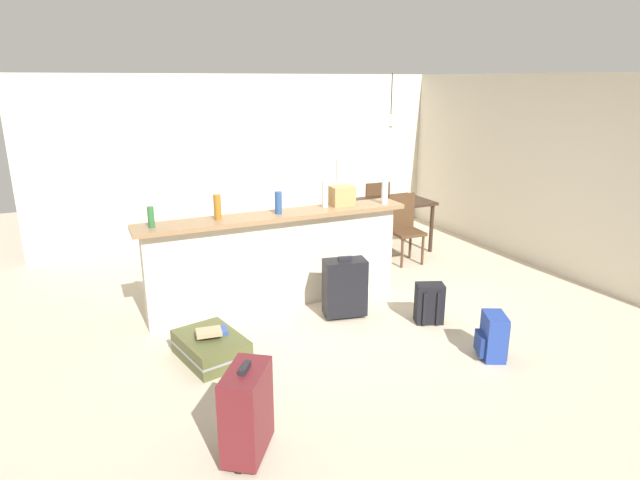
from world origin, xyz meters
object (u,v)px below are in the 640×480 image
at_px(book_stack, 212,332).
at_px(dining_table, 391,207).
at_px(bottle_white, 325,194).
at_px(grocery_bag, 342,196).
at_px(backpack_blue, 493,337).
at_px(bottle_clear, 385,191).
at_px(backpack_black, 429,304).
at_px(suitcase_flat_olive, 211,347).
at_px(bottle_green, 151,217).
at_px(bottle_amber, 217,207).
at_px(suitcase_upright_maroon, 247,411).
at_px(bottle_blue, 278,203).
at_px(dining_chair_far_side, 374,208).
at_px(dining_chair_near_partition, 404,225).
at_px(suitcase_upright_black, 345,287).
at_px(pendant_lamp, 391,119).

bearing_deg(book_stack, dining_table, 33.35).
distance_m(bottle_white, grocery_bag, 0.21).
bearing_deg(backpack_blue, book_stack, 155.42).
bearing_deg(dining_table, backpack_blue, -105.46).
bearing_deg(bottle_clear, grocery_bag, 164.28).
xyz_separation_m(bottle_white, backpack_black, (0.67, -1.09, -1.00)).
bearing_deg(suitcase_flat_olive, backpack_black, -4.91).
distance_m(bottle_green, dining_table, 3.74).
bearing_deg(bottle_amber, bottle_green, -176.46).
relative_size(backpack_black, suitcase_upright_maroon, 0.63).
bearing_deg(bottle_blue, dining_chair_far_side, 38.33).
xyz_separation_m(bottle_green, bottle_clear, (2.56, -0.06, 0.04)).
xyz_separation_m(dining_chair_near_partition, suitcase_flat_olive, (-3.07, -1.56, -0.41)).
relative_size(bottle_white, book_stack, 0.98).
bearing_deg(suitcase_upright_black, book_stack, -168.96).
bearing_deg(suitcase_upright_black, bottle_green, 163.58).
xyz_separation_m(bottle_clear, backpack_blue, (0.06, -1.81, -1.00)).
bearing_deg(dining_chair_far_side, suitcase_upright_black, -126.43).
xyz_separation_m(bottle_blue, bottle_white, (0.57, 0.06, 0.03)).
distance_m(bottle_blue, suitcase_upright_black, 1.13).
distance_m(dining_chair_near_partition, suitcase_upright_maroon, 4.32).
height_order(backpack_black, suitcase_upright_maroon, suitcase_upright_maroon).
xyz_separation_m(grocery_bag, pendant_lamp, (1.32, 1.13, 0.73)).
relative_size(dining_chair_near_partition, suitcase_upright_black, 1.39).
height_order(bottle_clear, suitcase_upright_black, bottle_clear).
height_order(bottle_amber, pendant_lamp, pendant_lamp).
bearing_deg(backpack_blue, bottle_clear, 91.94).
relative_size(grocery_bag, pendant_lamp, 0.36).
xyz_separation_m(bottle_white, dining_chair_near_partition, (1.51, 0.66, -0.69)).
bearing_deg(backpack_black, bottle_blue, 140.39).
bearing_deg(grocery_bag, bottle_green, -178.03).
bearing_deg(suitcase_flat_olive, bottle_clear, 18.86).
distance_m(dining_chair_far_side, book_stack, 4.11).
bearing_deg(bottle_white, bottle_blue, -173.97).
distance_m(bottle_white, dining_chair_far_side, 2.45).
height_order(suitcase_upright_black, book_stack, suitcase_upright_black).
xyz_separation_m(dining_chair_near_partition, dining_chair_far_side, (0.13, 1.03, 0.00)).
xyz_separation_m(bottle_clear, suitcase_upright_maroon, (-2.33, -2.14, -0.87)).
bearing_deg(suitcase_upright_maroon, suitcase_flat_olive, 86.57).
bearing_deg(grocery_bag, backpack_blue, -74.56).
bearing_deg(bottle_white, dining_chair_far_side, 45.87).
height_order(bottle_clear, backpack_black, bottle_clear).
bearing_deg(bottle_white, backpack_blue, -68.96).
bearing_deg(dining_table, dining_chair_far_side, 87.18).
bearing_deg(dining_chair_near_partition, grocery_bag, -153.04).
bearing_deg(dining_chair_far_side, book_stack, -140.89).
bearing_deg(suitcase_upright_maroon, dining_chair_far_side, 50.39).
height_order(bottle_white, grocery_bag, bottle_white).
bearing_deg(dining_chair_near_partition, bottle_amber, -165.76).
relative_size(suitcase_upright_black, suitcase_upright_maroon, 1.00).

